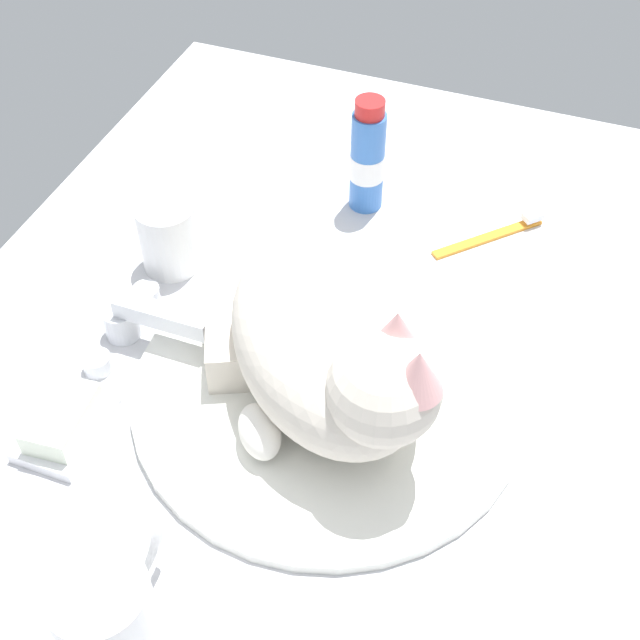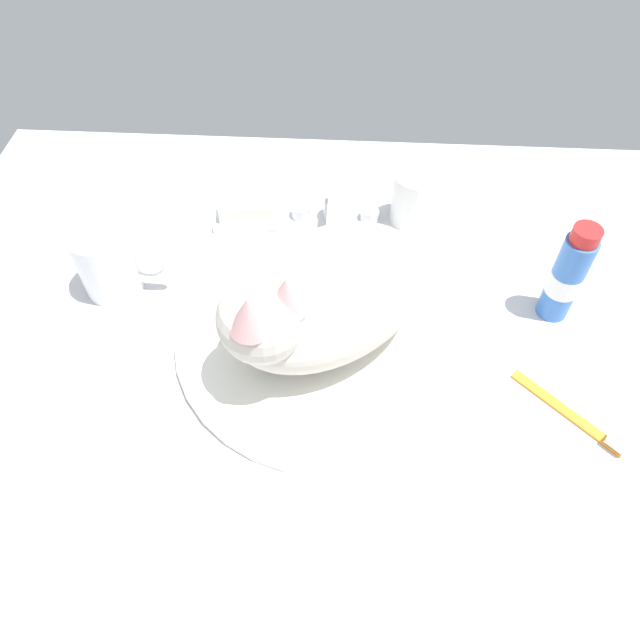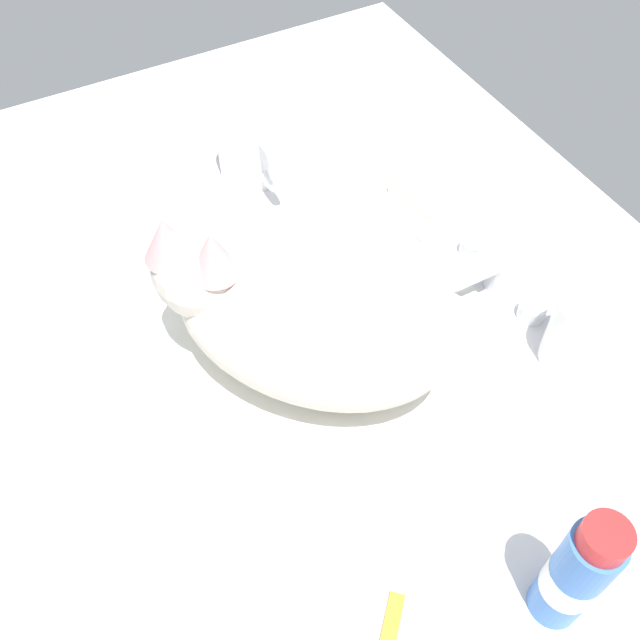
# 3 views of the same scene
# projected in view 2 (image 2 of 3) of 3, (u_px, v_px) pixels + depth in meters

# --- Properties ---
(ground_plane) EXTENTS (1.10, 0.83, 0.03)m
(ground_plane) POSITION_uv_depth(u_px,v_px,m) (328.00, 344.00, 0.74)
(ground_plane) COLOR silver
(sink_basin) EXTENTS (0.37, 0.37, 0.01)m
(sink_basin) POSITION_uv_depth(u_px,v_px,m) (328.00, 334.00, 0.73)
(sink_basin) COLOR silver
(sink_basin) RESTS_ON ground_plane
(faucet) EXTENTS (0.13, 0.12, 0.05)m
(faucet) POSITION_uv_depth(u_px,v_px,m) (335.00, 212.00, 0.84)
(faucet) COLOR silver
(faucet) RESTS_ON ground_plane
(cat) EXTENTS (0.30, 0.29, 0.16)m
(cat) POSITION_uv_depth(u_px,v_px,m) (319.00, 297.00, 0.67)
(cat) COLOR beige
(cat) RESTS_ON sink_basin
(coffee_mug) EXTENTS (0.12, 0.07, 0.09)m
(coffee_mug) POSITION_uv_depth(u_px,v_px,m) (109.00, 262.00, 0.75)
(coffee_mug) COLOR white
(coffee_mug) RESTS_ON ground_plane
(rinse_cup) EXTENTS (0.06, 0.06, 0.08)m
(rinse_cup) POSITION_uv_depth(u_px,v_px,m) (414.00, 198.00, 0.84)
(rinse_cup) COLOR white
(rinse_cup) RESTS_ON ground_plane
(soap_dish) EXTENTS (0.09, 0.06, 0.01)m
(soap_dish) POSITION_uv_depth(u_px,v_px,m) (248.00, 217.00, 0.86)
(soap_dish) COLOR white
(soap_dish) RESTS_ON ground_plane
(soap_bar) EXTENTS (0.08, 0.05, 0.02)m
(soap_bar) POSITION_uv_depth(u_px,v_px,m) (246.00, 207.00, 0.85)
(soap_bar) COLOR silver
(soap_bar) RESTS_ON soap_dish
(toothpaste_bottle) EXTENTS (0.04, 0.04, 0.14)m
(toothpaste_bottle) POSITION_uv_depth(u_px,v_px,m) (567.00, 276.00, 0.71)
(toothpaste_bottle) COLOR #3870C6
(toothpaste_bottle) RESTS_ON ground_plane
(toothbrush) EXTENTS (0.11, 0.11, 0.02)m
(toothbrush) POSITION_uv_depth(u_px,v_px,m) (574.00, 416.00, 0.66)
(toothbrush) COLOR orange
(toothbrush) RESTS_ON ground_plane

